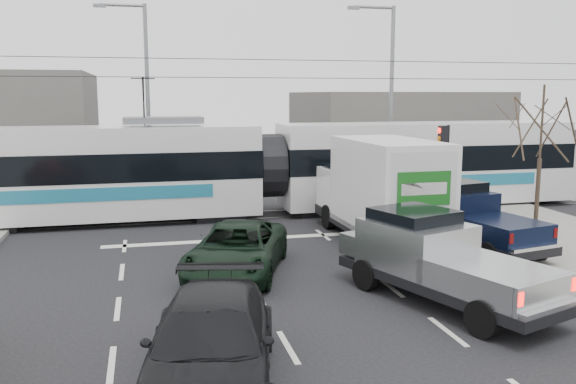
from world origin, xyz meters
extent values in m
plane|color=black|center=(0.00, 0.00, 0.00)|extent=(120.00, 120.00, 0.00)
cube|color=#33302D|center=(0.00, 10.00, 0.01)|extent=(60.00, 1.60, 0.03)
cube|color=#66615C|center=(12.00, 24.00, 2.50)|extent=(12.00, 10.00, 5.00)
cylinder|color=#47382B|center=(7.60, 2.50, 1.52)|extent=(0.14, 0.14, 2.75)
cylinder|color=#47382B|center=(7.60, 2.50, 4.03)|extent=(0.07, 0.07, 2.25)
cylinder|color=black|center=(6.60, 6.50, 1.95)|extent=(0.12, 0.12, 3.60)
cube|color=black|center=(6.40, 6.50, 3.25)|extent=(0.28, 0.28, 0.95)
cylinder|color=#FF0C07|center=(6.25, 6.50, 3.55)|extent=(0.06, 0.20, 0.20)
cylinder|color=orange|center=(6.25, 6.50, 3.25)|extent=(0.06, 0.20, 0.20)
cylinder|color=#05330C|center=(6.25, 6.50, 2.95)|extent=(0.06, 0.20, 0.20)
cube|color=white|center=(6.58, 6.35, 2.45)|extent=(0.02, 0.30, 0.40)
cylinder|color=slate|center=(7.50, 14.00, 4.50)|extent=(0.20, 0.20, 9.00)
cylinder|color=slate|center=(6.50, 14.00, 8.90)|extent=(2.00, 0.14, 0.14)
cube|color=slate|center=(5.50, 14.00, 8.85)|extent=(0.55, 0.25, 0.14)
cylinder|color=slate|center=(-4.00, 16.00, 4.50)|extent=(0.20, 0.20, 9.00)
cylinder|color=slate|center=(-5.00, 16.00, 8.90)|extent=(2.00, 0.14, 0.14)
cube|color=slate|center=(-6.00, 16.00, 8.85)|extent=(0.55, 0.25, 0.14)
cylinder|color=black|center=(0.00, 10.00, 5.50)|extent=(60.00, 0.03, 0.03)
cylinder|color=black|center=(0.00, 10.00, 6.20)|extent=(60.00, 0.03, 0.03)
cube|color=silver|center=(-6.30, 9.96, 1.02)|extent=(12.80, 2.88, 1.55)
cube|color=black|center=(-6.30, 9.96, 2.22)|extent=(12.86, 2.91, 1.05)
cube|color=silver|center=(-6.30, 9.96, 3.17)|extent=(12.79, 2.77, 0.98)
cube|color=#1A6885|center=(-6.28, 8.61, 1.30)|extent=(8.93, 0.16, 0.49)
cube|color=silver|center=(7.56, 10.19, 1.02)|extent=(12.80, 2.88, 1.55)
cube|color=black|center=(7.56, 10.19, 2.22)|extent=(12.86, 2.91, 1.05)
cube|color=silver|center=(7.56, 10.19, 3.17)|extent=(12.79, 2.77, 0.98)
cube|color=#1A6885|center=(7.59, 8.84, 1.30)|extent=(8.93, 0.16, 0.49)
cylinder|color=black|center=(0.63, 10.08, 2.01)|extent=(1.03, 2.58, 2.57)
cube|color=slate|center=(-3.53, 10.01, 3.88)|extent=(3.00, 1.65, 0.25)
cube|color=black|center=(-1.45, 10.04, 0.18)|extent=(2.02, 2.30, 0.36)
cube|color=black|center=(2.71, 10.11, 0.18)|extent=(2.02, 2.30, 0.36)
cube|color=black|center=(11.03, 10.25, 0.18)|extent=(2.02, 2.30, 0.36)
cube|color=black|center=(2.48, -1.42, 0.54)|extent=(3.73, 5.99, 0.24)
cube|color=#B7B9BC|center=(2.14, -0.46, 1.22)|extent=(2.60, 2.88, 1.12)
cube|color=black|center=(2.11, -0.37, 1.81)|extent=(2.13, 2.16, 0.54)
cube|color=#B7B9BC|center=(1.69, 0.82, 1.00)|extent=(2.09, 1.58, 0.54)
cube|color=#B7B9BC|center=(2.89, -2.60, 0.93)|extent=(2.65, 3.04, 0.64)
cube|color=silver|center=(3.38, -3.99, 0.66)|extent=(1.75, 0.76, 0.18)
cube|color=#FF0C07|center=(2.53, -4.17, 1.03)|extent=(0.16, 0.12, 0.27)
cube|color=#FF0C07|center=(4.16, -3.60, 1.03)|extent=(0.16, 0.12, 0.27)
cylinder|color=black|center=(1.03, -0.01, 0.39)|extent=(0.52, 0.83, 0.78)
cylinder|color=black|center=(2.72, 0.59, 0.39)|extent=(0.52, 0.83, 0.78)
cylinder|color=black|center=(2.23, -3.43, 0.39)|extent=(0.52, 0.83, 0.78)
cylinder|color=black|center=(3.93, -2.83, 0.39)|extent=(0.52, 0.83, 0.78)
cube|color=black|center=(3.30, 4.80, 0.54)|extent=(2.55, 6.93, 0.34)
cube|color=white|center=(3.23, 7.40, 1.37)|extent=(2.28, 1.71, 1.57)
cube|color=black|center=(3.23, 7.54, 1.96)|extent=(1.96, 1.15, 0.59)
cube|color=silver|center=(3.32, 4.11, 1.99)|extent=(2.49, 4.74, 2.89)
cube|color=silver|center=(3.39, 1.79, 1.99)|extent=(2.07, 0.11, 2.55)
cube|color=#135616|center=(3.39, 1.75, 2.22)|extent=(1.65, 0.07, 0.98)
cube|color=black|center=(3.40, 1.57, 0.44)|extent=(2.13, 0.31, 0.18)
cylinder|color=black|center=(2.21, 6.96, 0.44)|extent=(0.32, 0.89, 0.88)
cylinder|color=black|center=(4.28, 7.02, 0.44)|extent=(0.32, 0.89, 0.88)
cylinder|color=black|center=(2.32, 2.84, 0.49)|extent=(0.32, 0.99, 0.98)
cylinder|color=black|center=(4.39, 2.90, 0.49)|extent=(0.32, 0.99, 0.98)
cube|color=black|center=(5.50, 2.57, 0.55)|extent=(2.83, 5.29, 0.25)
cube|color=black|center=(5.32, 3.45, 1.25)|extent=(2.21, 2.43, 1.15)
cube|color=black|center=(5.30, 3.55, 1.86)|extent=(1.85, 1.79, 0.55)
cube|color=black|center=(5.08, 4.63, 1.02)|extent=(1.91, 1.24, 0.55)
cube|color=black|center=(5.72, 1.49, 0.95)|extent=(2.24, 2.58, 0.65)
cube|color=silver|center=(5.98, 0.21, 0.68)|extent=(1.71, 0.52, 0.18)
cube|color=#590505|center=(5.16, 0.14, 1.05)|extent=(0.15, 0.11, 0.28)
cube|color=#590505|center=(6.76, 0.47, 1.05)|extent=(0.15, 0.11, 0.28)
cylinder|color=black|center=(4.34, 3.97, 0.40)|extent=(0.44, 0.84, 0.80)
cylinder|color=black|center=(6.01, 4.31, 0.40)|extent=(0.44, 0.84, 0.80)
cylinder|color=black|center=(4.99, 0.82, 0.40)|extent=(0.44, 0.84, 0.80)
cylinder|color=black|center=(6.66, 1.17, 0.40)|extent=(0.44, 0.84, 0.80)
imported|color=black|center=(-1.91, 2.11, 0.68)|extent=(3.80, 5.39, 1.36)
imported|color=black|center=(-3.33, -4.30, 0.75)|extent=(3.06, 5.48, 1.50)
camera|label=1|loc=(-4.29, -13.89, 4.85)|focal=38.00mm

